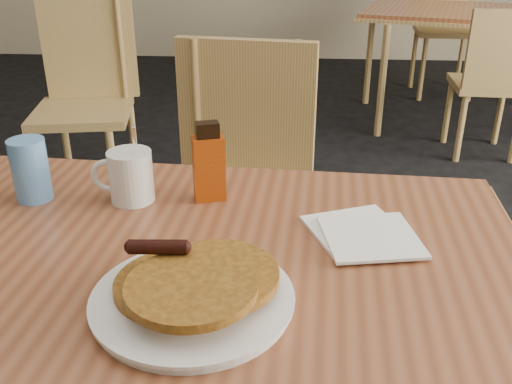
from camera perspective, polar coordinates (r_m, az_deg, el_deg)
main_table at (r=1.04m, az=-6.06°, el=-8.07°), size 1.25×0.88×0.75m
neighbor_table at (r=4.15m, az=20.68°, el=16.16°), size 1.58×1.27×0.75m
chair_main_far at (r=1.76m, az=-1.23°, el=1.96°), size 0.49×0.49×0.96m
chair_neighbor_far at (r=4.90m, az=18.45°, el=16.64°), size 0.50×0.50×1.04m
chair_neighbor_near at (r=3.51m, az=22.76°, el=11.02°), size 0.41×0.41×0.86m
chair_wall_extra at (r=2.86m, az=-16.62°, el=10.27°), size 0.50×0.50×0.96m
pancake_plate at (r=0.87m, az=-6.30°, el=-9.84°), size 0.31×0.31×0.09m
coffee_mug at (r=1.20m, az=-12.54°, el=1.63°), size 0.13×0.09×0.17m
syrup_bottle at (r=1.17m, az=-4.75°, el=2.78°), size 0.07×0.06×0.17m
napkin_stack at (r=1.07m, az=10.73°, el=-4.12°), size 0.22×0.23×0.01m
blue_tumbler at (r=1.26m, az=-21.63°, el=2.07°), size 0.08×0.08×0.13m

